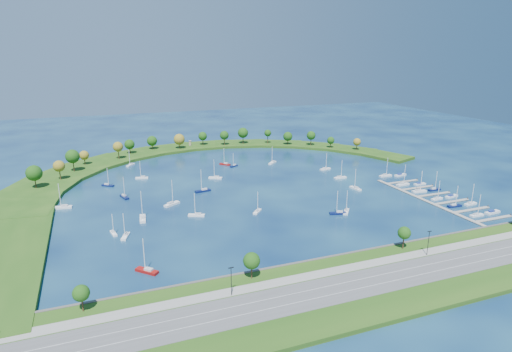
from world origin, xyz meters
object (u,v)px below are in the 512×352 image
object	(u,v)px
docked_boat_1	(492,212)
docked_boat_10	(385,175)
moored_boat_1	(147,270)
moored_boat_9	(197,214)
dock_system	(436,199)
moored_boat_13	(340,177)
moored_boat_6	(272,162)
moored_boat_11	(108,185)
moored_boat_3	(131,164)
docked_boat_7	(434,189)
docked_boat_8	(403,184)
moored_boat_2	(257,211)
moored_boat_15	(143,218)
moored_boat_18	(172,203)
docked_boat_5	(451,196)
moored_boat_10	(234,165)
moored_boat_12	(356,188)
moored_boat_4	(124,196)
moored_boat_16	(338,213)
docked_boat_3	(470,203)
docked_boat_11	(400,175)
moored_boat_17	(325,168)
moored_boat_8	(203,190)
docked_boat_4	(437,198)
moored_boat_14	(225,164)
moored_boat_0	(346,211)
docked_boat_2	(454,205)
docked_boat_9	(420,184)
moored_boat_5	(216,177)
moored_boat_20	(63,207)
moored_boat_7	(113,232)
docked_boat_6	(419,191)
docked_boat_0	(477,215)
moored_boat_21	(125,235)

from	to	relation	value
docked_boat_1	docked_boat_10	size ratio (longest dim) A/B	0.74
moored_boat_1	moored_boat_9	xyz separation A→B (m)	(30.26, 48.46, -0.04)
dock_system	moored_boat_13	world-z (taller)	moored_boat_13
moored_boat_6	moored_boat_11	world-z (taller)	moored_boat_6
moored_boat_3	docked_boat_7	world-z (taller)	moored_boat_3
moored_boat_1	docked_boat_8	world-z (taller)	moored_boat_1
moored_boat_2	docked_boat_7	size ratio (longest dim) A/B	0.92
moored_boat_15	moored_boat_18	world-z (taller)	moored_boat_15
moored_boat_2	docked_boat_5	size ratio (longest dim) A/B	1.22
moored_boat_10	moored_boat_12	bearing A→B (deg)	92.92
moored_boat_2	moored_boat_4	distance (m)	77.02
moored_boat_16	docked_boat_8	xyz separation A→B (m)	(62.19, 27.61, 0.02)
docked_boat_1	docked_boat_10	bearing A→B (deg)	90.02
dock_system	moored_boat_13	distance (m)	60.64
docked_boat_3	docked_boat_11	size ratio (longest dim) A/B	1.27
moored_boat_17	docked_boat_5	xyz separation A→B (m)	(36.06, -76.43, -0.27)
moored_boat_4	moored_boat_8	xyz separation A→B (m)	(43.36, -5.16, 0.04)
moored_boat_13	docked_boat_8	distance (m)	38.13
docked_boat_4	docked_boat_7	size ratio (longest dim) A/B	0.93
moored_boat_14	docked_boat_1	bearing A→B (deg)	172.10
moored_boat_1	docked_boat_4	size ratio (longest dim) A/B	1.24
moored_boat_3	moored_boat_12	distance (m)	157.64
moored_boat_0	docked_boat_7	bearing A→B (deg)	138.98
moored_boat_2	docked_boat_2	bearing A→B (deg)	-64.89
moored_boat_8	moored_boat_9	distance (m)	38.63
moored_boat_18	docked_boat_9	xyz separation A→B (m)	(147.50, -18.28, -0.38)
moored_boat_5	moored_boat_13	size ratio (longest dim) A/B	1.04
docked_boat_9	docked_boat_7	bearing A→B (deg)	-90.61
moored_boat_9	moored_boat_20	world-z (taller)	moored_boat_20
moored_boat_6	moored_boat_14	distance (m)	34.43
moored_boat_6	moored_boat_18	world-z (taller)	moored_boat_18
moored_boat_18	moored_boat_10	bearing A→B (deg)	15.68
moored_boat_12	docked_boat_11	size ratio (longest dim) A/B	1.37
moored_boat_0	moored_boat_16	size ratio (longest dim) A/B	0.95
moored_boat_7	docked_boat_6	size ratio (longest dim) A/B	0.76
moored_boat_16	docked_boat_11	size ratio (longest dim) A/B	1.37
moored_boat_9	docked_boat_0	distance (m)	137.86
moored_boat_8	dock_system	bearing A→B (deg)	144.70
moored_boat_15	moored_boat_13	bearing A→B (deg)	-71.78
moored_boat_3	moored_boat_21	bearing A→B (deg)	32.65
moored_boat_0	moored_boat_5	xyz separation A→B (m)	(-44.80, 81.89, 0.03)
dock_system	docked_boat_9	size ratio (longest dim) A/B	10.61
moored_boat_7	moored_boat_1	bearing A→B (deg)	2.94
moored_boat_4	moored_boat_14	xyz separation A→B (m)	(73.47, 48.91, -0.00)
moored_boat_2	moored_boat_12	xyz separation A→B (m)	(67.75, 14.42, 0.05)
moored_boat_6	moored_boat_3	bearing A→B (deg)	-58.31
moored_boat_6	docked_boat_1	bearing A→B (deg)	74.57
docked_boat_11	docked_boat_5	bearing A→B (deg)	-102.22
moored_boat_10	docked_boat_7	bearing A→B (deg)	103.60
dock_system	moored_boat_5	bearing A→B (deg)	140.91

